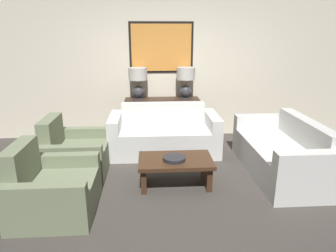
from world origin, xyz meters
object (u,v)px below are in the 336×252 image
object	(u,v)px
armchair_near_camera	(52,190)
couch_by_back_wall	(164,135)
couch_by_side	(283,154)
console_table	(162,119)
table_lamp_left	(138,80)
coffee_table	(175,166)
decorative_bowl	(174,158)
table_lamp_right	(186,79)
armchair_near_back_wall	(74,154)

from	to	relation	value
armchair_near_camera	couch_by_back_wall	bearing A→B (deg)	52.07
couch_by_back_wall	couch_by_side	xyz separation A→B (m)	(1.66, -0.94, 0.00)
console_table	couch_by_back_wall	xyz separation A→B (m)	(0.00, -0.66, -0.11)
couch_by_back_wall	armchair_near_camera	distance (m)	2.20
table_lamp_left	console_table	bearing A→B (deg)	0.00
coffee_table	decorative_bowl	bearing A→B (deg)	-118.11
decorative_bowl	coffee_table	bearing A→B (deg)	61.89
couch_by_back_wall	decorative_bowl	size ratio (longest dim) A/B	6.11
armchair_near_camera	table_lamp_right	bearing A→B (deg)	53.23
table_lamp_left	couch_by_side	world-z (taller)	table_lamp_left
table_lamp_right	decorative_bowl	distance (m)	2.08
console_table	coffee_table	distance (m)	1.87
console_table	table_lamp_right	size ratio (longest dim) A/B	2.40
table_lamp_left	table_lamp_right	xyz separation A→B (m)	(0.88, 0.00, 0.00)
table_lamp_right	table_lamp_left	bearing A→B (deg)	180.00
decorative_bowl	armchair_near_camera	bearing A→B (deg)	-160.86
console_table	armchair_near_back_wall	size ratio (longest dim) A/B	1.49
console_table	couch_by_back_wall	distance (m)	0.67
table_lamp_left	couch_by_side	size ratio (longest dim) A/B	0.32
table_lamp_left	couch_by_side	bearing A→B (deg)	-37.29
console_table	table_lamp_right	bearing A→B (deg)	0.00
console_table	armchair_near_back_wall	bearing A→B (deg)	-135.36
table_lamp_right	armchair_near_back_wall	xyz separation A→B (m)	(-1.79, -1.34, -0.87)
couch_by_side	table_lamp_left	bearing A→B (deg)	142.71
table_lamp_right	armchair_near_camera	bearing A→B (deg)	-126.77
couch_by_side	armchair_near_camera	bearing A→B (deg)	-165.11
decorative_bowl	armchair_near_camera	world-z (taller)	armchair_near_camera
console_table	table_lamp_right	world-z (taller)	table_lamp_right
console_table	armchair_near_back_wall	distance (m)	1.91
couch_by_back_wall	coffee_table	xyz separation A→B (m)	(0.08, -1.21, -0.02)
console_table	decorative_bowl	size ratio (longest dim) A/B	4.67
console_table	armchair_near_camera	bearing A→B (deg)	-119.46
coffee_table	couch_by_back_wall	bearing A→B (deg)	94.00
table_lamp_right	armchair_near_back_wall	size ratio (longest dim) A/B	0.62
coffee_table	decorative_bowl	world-z (taller)	decorative_bowl
table_lamp_left	decorative_bowl	xyz separation A→B (m)	(0.50, -1.91, -0.74)
armchair_near_camera	coffee_table	bearing A→B (deg)	20.22
couch_by_back_wall	armchair_near_camera	world-z (taller)	armchair_near_camera
couch_by_back_wall	armchair_near_back_wall	size ratio (longest dim) A/B	1.95
armchair_near_back_wall	couch_by_back_wall	bearing A→B (deg)	26.60
console_table	decorative_bowl	xyz separation A→B (m)	(0.06, -1.91, 0.01)
table_lamp_left	couch_by_back_wall	xyz separation A→B (m)	(0.44, -0.66, -0.86)
table_lamp_left	table_lamp_right	world-z (taller)	same
table_lamp_right	decorative_bowl	bearing A→B (deg)	-101.07
armchair_near_camera	couch_by_side	bearing A→B (deg)	14.89
console_table	couch_by_back_wall	world-z (taller)	couch_by_back_wall
decorative_bowl	armchair_near_back_wall	world-z (taller)	armchair_near_back_wall
table_lamp_left	table_lamp_right	distance (m)	0.88
table_lamp_left	armchair_near_camera	bearing A→B (deg)	-110.93
console_table	armchair_near_camera	distance (m)	2.76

